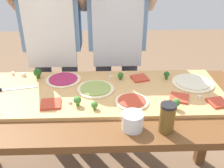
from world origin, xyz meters
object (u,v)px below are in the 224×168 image
Objects in this scene: broccoli_floret_front_left at (167,75)px; flour_cup at (132,122)px; pizza_whole_pesto_green at (96,89)px; pizza_slice_far_left at (218,102)px; sauce_jar at (167,118)px; cook_right at (117,34)px; broccoli_floret_center_left at (38,73)px; cook_left at (52,34)px; pizza_whole_tomato_red at (132,101)px; cheese_crumble_a at (111,77)px; broccoli_floret_front_right at (77,100)px; pizza_whole_cheese_artichoke at (193,83)px; chefs_knife at (2,90)px; pizza_whole_beet_magenta at (63,80)px; cheese_crumble_b at (24,75)px; pizza_slice_near_right at (179,98)px; broccoli_floret_center_right at (94,105)px; pizza_slice_far_right at (51,104)px; cheese_crumble_d at (70,102)px; broccoli_floret_back_right at (176,103)px; cheese_crumble_e at (200,97)px; broccoli_floret_back_left at (121,75)px; prep_table at (93,117)px; pizza_slice_near_left at (140,78)px; cheese_crumble_c at (13,73)px.

flour_cup is at bearing -119.44° from broccoli_floret_front_left.
pizza_whole_pesto_green reaches higher than pizza_slice_far_left.
cook_right is (-0.19, 0.84, 0.14)m from sauce_jar.
broccoli_floret_center_left is 0.35m from cook_left.
broccoli_floret_front_left is at bearing 126.25° from pizza_slice_far_left.
pizza_whole_tomato_red is 0.31m from cheese_crumble_a.
broccoli_floret_front_left is (0.53, 0.29, -0.00)m from broccoli_floret_front_right.
pizza_whole_cheese_artichoke is 0.23m from pizza_slice_far_left.
pizza_whole_tomato_red is (0.74, -0.15, 0.00)m from chefs_knife.
pizza_whole_tomato_red is 0.49m from pizza_whole_beet_magenta.
pizza_whole_cheese_artichoke is 1.07m from cheese_crumble_b.
pizza_slice_near_right is 2.23× the size of broccoli_floret_center_right.
pizza_slice_far_right is 0.06× the size of cook_left.
flour_cup reaches higher than broccoli_floret_front_left.
cook_left reaches higher than cheese_crumble_d.
flour_cup is at bearing -151.52° from broccoli_floret_back_right.
cheese_crumble_e is at bearing 2.88° from pizza_slice_far_right.
pizza_slice_near_right is at bearing -38.32° from broccoli_floret_back_left.
sauce_jar reaches higher than broccoli_floret_front_right.
flour_cup is at bearing -86.79° from broccoli_floret_back_left.
pizza_whole_tomato_red is at bearing -33.88° from pizza_whole_beet_magenta.
cheese_crumble_d is at bearing -177.70° from cheese_crumble_e.
sauce_jar is (0.34, -0.16, 0.03)m from broccoli_floret_center_right.
cheese_crumble_a is 0.76× the size of cheese_crumble_b.
pizza_whole_pesto_green is at bearing -139.67° from broccoli_floret_back_left.
cheese_crumble_a is at bearing -5.33° from cheese_crumble_b.
sauce_jar is (-0.13, -0.25, 0.05)m from pizza_slice_near_right.
chefs_knife is 0.65m from cheese_crumble_a.
broccoli_floret_back_left is (0.17, 0.22, 0.15)m from prep_table.
pizza_whole_pesto_green is 3.57× the size of broccoli_floret_back_right.
pizza_whole_pesto_green is 2.17× the size of pizza_slice_near_right.
flour_cup is (0.18, -0.34, 0.01)m from pizza_whole_pesto_green.
cheese_crumble_d reaches higher than pizza_slice_far_left.
pizza_whole_tomato_red is 2.98× the size of broccoli_floret_back_right.
flour_cup reaches higher than broccoli_floret_center_right.
broccoli_floret_front_right is at bearing -71.04° from cook_left.
chefs_knife is 21.53× the size of cheese_crumble_d.
cook_left is (-0.30, 0.57, 0.32)m from prep_table.
pizza_slice_near_left is 5.84× the size of cheese_crumble_a.
sauce_jar is (-0.32, -0.20, 0.05)m from pizza_slice_far_left.
cook_left is (-0.31, 0.68, 0.17)m from broccoli_floret_center_right.
pizza_slice_far_right is at bearing 174.52° from broccoli_floret_front_right.
cheese_crumble_a is at bearing 57.51° from pizza_whole_pesto_green.
cheese_crumble_d is at bearing 154.61° from sauce_jar.
cheese_crumble_b reaches higher than pizza_whole_beet_magenta.
broccoli_floret_center_right is 0.03× the size of cook_right.
broccoli_floret_center_right reaches higher than prep_table.
cheese_crumble_c is (-0.54, 0.42, -0.02)m from broccoli_floret_center_right.
pizza_whole_beet_magenta is 0.53m from cook_right.
pizza_whole_beet_magenta is 13.23× the size of cheese_crumble_a.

